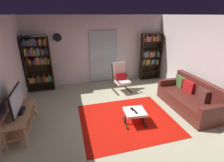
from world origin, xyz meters
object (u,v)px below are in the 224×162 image
ottoman (135,113)px  cell_phone (132,109)px  wall_clock (57,37)px  leather_sofa (190,99)px  bookshelf_near_tv (38,61)px  television (17,101)px  bookshelf_near_sofa (150,54)px  tv_remote (136,112)px  tv_stand (21,118)px  lounge_armchair (121,76)px

ottoman → cell_phone: cell_phone is taller
wall_clock → leather_sofa: bearing=-37.2°
bookshelf_near_tv → ottoman: bearing=-48.3°
leather_sofa → ottoman: (-1.84, -0.26, -0.02)m
bookshelf_near_tv → television: bearing=-94.7°
television → bookshelf_near_sofa: (4.55, 2.43, 0.27)m
tv_remote → cell_phone: tv_remote is taller
leather_sofa → wall_clock: (-3.62, 2.74, 1.53)m
television → tv_remote: 2.77m
tv_stand → lounge_armchair: (2.98, 1.58, 0.19)m
bookshelf_near_sofa → tv_stand: bearing=-151.9°
ottoman → tv_remote: bearing=-96.5°
leather_sofa → cell_phone: leather_sofa is taller
wall_clock → television: bearing=-109.7°
tv_stand → ottoman: size_ratio=2.39×
bookshelf_near_tv → ottoman: bookshelf_near_tv is taller
wall_clock → ottoman: bearing=-59.4°
ottoman → leather_sofa: bearing=7.9°
ottoman → wall_clock: size_ratio=1.94×
leather_sofa → cell_phone: size_ratio=13.94×
bookshelf_near_tv → tv_stand: bearing=-94.8°
television → bookshelf_near_tv: bookshelf_near_tv is taller
bookshelf_near_tv → ottoman: 3.84m
lounge_armchair → tv_remote: bearing=-97.9°
tv_stand → television: television is taller
ottoman → wall_clock: wall_clock is taller
leather_sofa → wall_clock: size_ratio=6.73×
cell_phone → ottoman: bearing=-74.5°
television → tv_remote: television is taller
bookshelf_near_sofa → lounge_armchair: bookshelf_near_sofa is taller
ottoman → tv_remote: tv_remote is taller
lounge_armchair → ottoman: (-0.28, -2.01, -0.24)m
tv_remote → leather_sofa: bearing=3.5°
bookshelf_near_tv → leather_sofa: bearing=-30.4°
cell_phone → tv_remote: bearing=-88.5°
bookshelf_near_sofa → leather_sofa: bookshelf_near_sofa is taller
leather_sofa → ottoman: size_ratio=3.48×
lounge_armchair → ottoman: lounge_armchair is taller
tv_stand → leather_sofa: bearing=-2.1°
lounge_armchair → tv_remote: (-0.29, -2.08, -0.16)m
leather_sofa → lounge_armchair: size_ratio=1.91×
bookshelf_near_sofa → tv_remote: 3.54m
television → wall_clock: (0.92, 2.58, 1.05)m
bookshelf_near_sofa → lounge_armchair: 1.86m
television → ottoman: television is taller
tv_remote → bookshelf_near_sofa: bearing=50.9°
cell_phone → tv_stand: bearing=164.2°
leather_sofa → lounge_armchair: 2.36m
bookshelf_near_tv → lounge_armchair: size_ratio=1.91×
television → bookshelf_near_tv: (0.20, 2.38, 0.28)m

